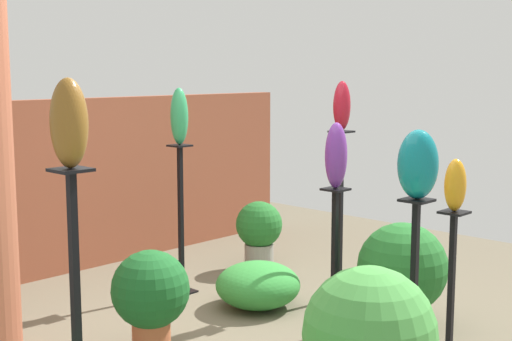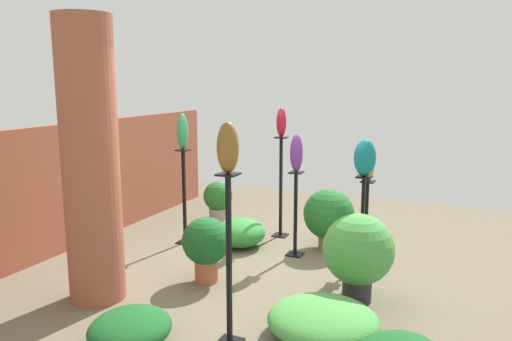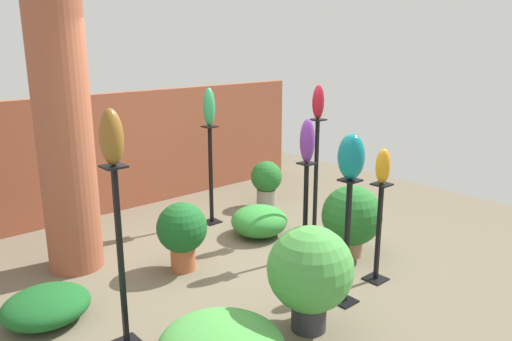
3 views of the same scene
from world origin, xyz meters
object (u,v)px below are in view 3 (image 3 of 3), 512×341
at_px(pedestal_ruby, 316,180).
at_px(art_vase_violet, 307,141).
at_px(pedestal_bronze, 121,266).
at_px(art_vase_ruby, 318,102).
at_px(potted_plant_walkway_edge, 352,217).
at_px(art_vase_teal, 351,157).
at_px(pedestal_violet, 305,215).
at_px(pedestal_jade, 211,179).
at_px(art_vase_bronze, 111,137).
at_px(potted_plant_front_left, 266,180).
at_px(brick_pillar, 65,137).
at_px(potted_plant_back_center, 310,271).
at_px(art_vase_jade, 209,107).
at_px(pedestal_amber, 378,237).
at_px(pedestal_teal, 347,248).
at_px(art_vase_amber, 383,166).

distance_m(pedestal_ruby, art_vase_violet, 1.02).
xyz_separation_m(pedestal_bronze, art_vase_violet, (2.23, 0.20, 0.62)).
height_order(art_vase_ruby, potted_plant_walkway_edge, art_vase_ruby).
bearing_deg(art_vase_teal, pedestal_ruby, 51.05).
distance_m(pedestal_violet, art_vase_teal, 1.34).
bearing_deg(pedestal_jade, pedestal_violet, -84.65).
bearing_deg(art_vase_bronze, potted_plant_front_left, 29.46).
relative_size(pedestal_jade, potted_plant_walkway_edge, 1.60).
bearing_deg(art_vase_ruby, pedestal_violet, -145.72).
height_order(brick_pillar, art_vase_ruby, brick_pillar).
bearing_deg(potted_plant_back_center, pedestal_jade, 70.93).
relative_size(art_vase_ruby, art_vase_jade, 0.84).
relative_size(pedestal_jade, pedestal_amber, 1.28).
bearing_deg(art_vase_ruby, pedestal_ruby, 0.00).
bearing_deg(art_vase_violet, pedestal_ruby, 34.28).
relative_size(pedestal_teal, art_vase_jade, 2.46).
xyz_separation_m(pedestal_ruby, art_vase_teal, (-1.10, -1.36, 0.71)).
distance_m(pedestal_ruby, art_vase_ruby, 0.95).
height_order(brick_pillar, potted_plant_front_left, brick_pillar).
xyz_separation_m(pedestal_bronze, pedestal_jade, (2.09, 1.71, -0.08)).
relative_size(pedestal_ruby, potted_plant_back_center, 1.58).
bearing_deg(art_vase_violet, potted_plant_back_center, -135.34).
distance_m(pedestal_ruby, potted_plant_front_left, 1.13).
relative_size(brick_pillar, pedestal_amber, 2.78).
distance_m(art_vase_ruby, art_vase_amber, 1.46).
bearing_deg(art_vase_ruby, art_vase_jade, 126.58).
bearing_deg(brick_pillar, pedestal_jade, 3.31).
bearing_deg(art_vase_jade, pedestal_teal, -97.19).
relative_size(pedestal_ruby, pedestal_amber, 1.41).
relative_size(art_vase_ruby, potted_plant_walkway_edge, 0.50).
bearing_deg(art_vase_ruby, brick_pillar, 159.84).
height_order(pedestal_jade, art_vase_jade, art_vase_jade).
height_order(pedestal_amber, art_vase_ruby, art_vase_ruby).
bearing_deg(pedestal_teal, art_vase_amber, 6.75).
xyz_separation_m(art_vase_bronze, art_vase_violet, (2.23, 0.20, -0.36)).
xyz_separation_m(art_vase_ruby, art_vase_amber, (-0.52, -1.29, -0.44)).
relative_size(pedestal_jade, pedestal_violet, 1.20).
height_order(pedestal_teal, pedestal_violet, pedestal_teal).
height_order(art_vase_violet, potted_plant_back_center, art_vase_violet).
bearing_deg(potted_plant_walkway_edge, brick_pillar, 143.93).
height_order(pedestal_ruby, potted_plant_walkway_edge, pedestal_ruby).
distance_m(brick_pillar, art_vase_jade, 1.83).
relative_size(brick_pillar, art_vase_ruby, 6.96).
bearing_deg(pedestal_teal, art_vase_ruby, 51.05).
relative_size(art_vase_amber, potted_plant_front_left, 0.51).
xyz_separation_m(pedestal_bronze, art_vase_amber, (2.36, -0.64, 0.49)).
xyz_separation_m(pedestal_jade, art_vase_bronze, (-2.09, -1.71, 1.06)).
relative_size(art_vase_ruby, art_vase_violet, 0.86).
bearing_deg(art_vase_ruby, art_vase_amber, -112.13).
bearing_deg(pedestal_violet, pedestal_ruby, 34.28).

